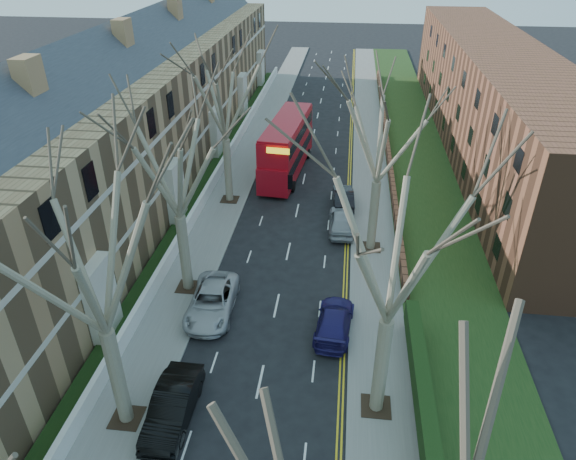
% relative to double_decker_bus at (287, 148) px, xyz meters
% --- Properties ---
extents(pavement_left, '(3.00, 102.00, 0.12)m').
position_rel_double_decker_bus_xyz_m(pavement_left, '(-4.30, 4.77, -2.33)').
color(pavement_left, slate).
rests_on(pavement_left, ground).
extents(pavement_right, '(3.00, 102.00, 0.12)m').
position_rel_double_decker_bus_xyz_m(pavement_right, '(7.70, 4.77, -2.33)').
color(pavement_right, slate).
rests_on(pavement_right, ground).
extents(terrace_left, '(9.70, 78.00, 13.60)m').
position_rel_double_decker_bus_xyz_m(terrace_left, '(-11.94, -3.23, 3.14)').
color(terrace_left, '#98724D').
rests_on(terrace_left, ground).
extents(flats_right, '(13.97, 54.00, 10.00)m').
position_rel_double_decker_bus_xyz_m(flats_right, '(19.16, 8.77, 2.59)').
color(flats_right, brown).
rests_on(flats_right, ground).
extents(front_wall_left, '(0.30, 78.00, 1.00)m').
position_rel_double_decker_bus_xyz_m(front_wall_left, '(-5.95, -3.23, -1.77)').
color(front_wall_left, white).
rests_on(front_wall_left, ground).
extents(grass_verge_right, '(6.00, 102.00, 0.06)m').
position_rel_double_decker_bus_xyz_m(grass_verge_right, '(12.20, 4.77, -2.24)').
color(grass_verge_right, '#1B3714').
rests_on(grass_verge_right, ground).
extents(tree_left_mid, '(10.50, 10.50, 14.71)m').
position_rel_double_decker_bus_xyz_m(tree_left_mid, '(-4.00, -28.23, 7.16)').
color(tree_left_mid, '#776D55').
rests_on(tree_left_mid, ground).
extents(tree_left_far, '(10.15, 10.15, 14.22)m').
position_rel_double_decker_bus_xyz_m(tree_left_far, '(-4.00, -18.23, 6.85)').
color(tree_left_far, '#776D55').
rests_on(tree_left_far, ground).
extents(tree_left_dist, '(10.50, 10.50, 14.71)m').
position_rel_double_decker_bus_xyz_m(tree_left_dist, '(-4.00, -6.23, 7.16)').
color(tree_left_dist, '#776D55').
rests_on(tree_left_dist, ground).
extents(tree_right_mid, '(10.50, 10.50, 14.71)m').
position_rel_double_decker_bus_xyz_m(tree_right_mid, '(7.40, -26.23, 7.16)').
color(tree_right_mid, '#776D55').
rests_on(tree_right_mid, ground).
extents(tree_right_far, '(10.15, 10.15, 14.22)m').
position_rel_double_decker_bus_xyz_m(tree_right_far, '(7.40, -12.23, 6.85)').
color(tree_right_far, '#776D55').
rests_on(tree_right_far, ground).
extents(double_decker_bus, '(3.71, 11.86, 4.85)m').
position_rel_double_decker_bus_xyz_m(double_decker_bus, '(0.00, 0.00, 0.00)').
color(double_decker_bus, '#A20B17').
rests_on(double_decker_bus, ground).
extents(car_left_mid, '(1.73, 4.90, 1.61)m').
position_rel_double_decker_bus_xyz_m(car_left_mid, '(-1.86, -27.87, -1.59)').
color(car_left_mid, black).
rests_on(car_left_mid, ground).
extents(car_left_far, '(2.74, 5.58, 1.52)m').
position_rel_double_decker_bus_xyz_m(car_left_far, '(-1.96, -20.21, -1.63)').
color(car_left_far, '#AEAFB3').
rests_on(car_left_far, ground).
extents(car_right_near, '(2.33, 4.90, 1.38)m').
position_rel_double_decker_bus_xyz_m(car_right_near, '(5.21, -21.02, -1.70)').
color(car_right_near, navy).
rests_on(car_right_near, ground).
extents(car_right_mid, '(2.06, 4.75, 1.59)m').
position_rel_double_decker_bus_xyz_m(car_right_mid, '(5.29, -9.85, -1.60)').
color(car_right_mid, '#9799A0').
rests_on(car_right_mid, ground).
extents(car_right_far, '(1.90, 4.55, 1.46)m').
position_rel_double_decker_bus_xyz_m(car_right_far, '(5.30, -5.87, -1.66)').
color(car_right_far, black).
rests_on(car_right_far, ground).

